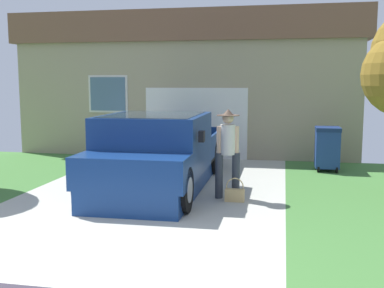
# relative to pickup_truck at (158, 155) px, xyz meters

# --- Properties ---
(pickup_truck) EXTENTS (2.19, 5.60, 1.59)m
(pickup_truck) POSITION_rel_pickup_truck_xyz_m (0.00, 0.00, 0.00)
(pickup_truck) COLOR navy
(pickup_truck) RESTS_ON ground
(person_with_hat) EXTENTS (0.47, 0.44, 1.73)m
(person_with_hat) POSITION_rel_pickup_truck_xyz_m (1.52, -0.51, 0.25)
(person_with_hat) COLOR #333842
(person_with_hat) RESTS_ON ground
(handbag) EXTENTS (0.37, 0.14, 0.45)m
(handbag) POSITION_rel_pickup_truck_xyz_m (1.69, -0.76, -0.58)
(handbag) COLOR tan
(handbag) RESTS_ON ground
(house_with_garage) EXTENTS (10.76, 6.04, 4.33)m
(house_with_garage) POSITION_rel_pickup_truck_xyz_m (-0.46, 7.00, 1.47)
(house_with_garage) COLOR tan
(house_with_garage) RESTS_ON ground
(wheeled_trash_bin) EXTENTS (0.60, 0.72, 1.11)m
(wheeled_trash_bin) POSITION_rel_pickup_truck_xyz_m (3.66, 2.79, -0.12)
(wheeled_trash_bin) COLOR navy
(wheeled_trash_bin) RESTS_ON ground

